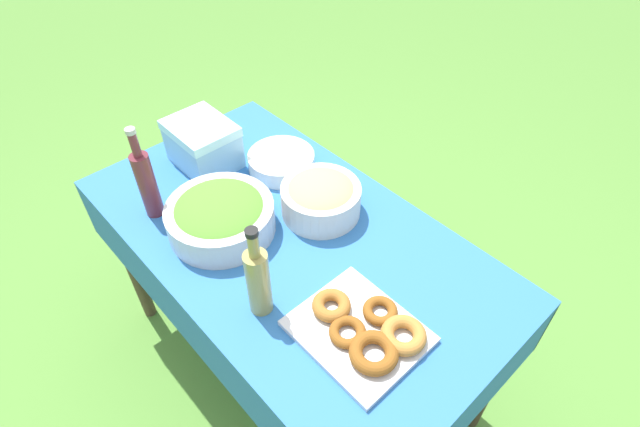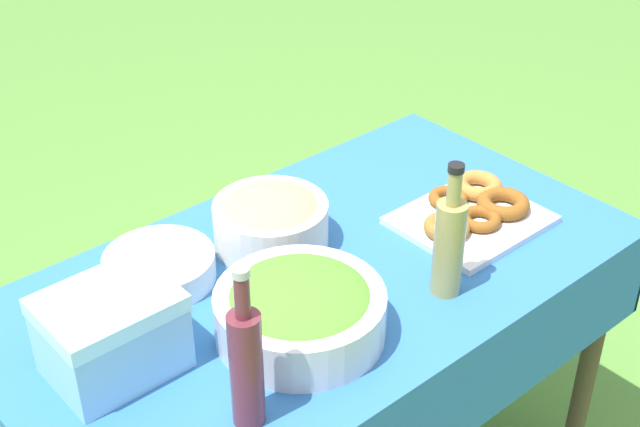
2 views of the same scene
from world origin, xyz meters
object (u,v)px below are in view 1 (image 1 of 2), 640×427
object	(u,v)px
wine_bottle	(147,182)
olive_oil_bottle	(258,280)
plate_stack	(281,162)
donut_platter	(365,331)
pasta_bowl	(321,197)
cooler_box	(203,144)
salad_bowl	(220,215)

from	to	relation	value
wine_bottle	olive_oil_bottle	bearing A→B (deg)	2.69
plate_stack	wine_bottle	distance (m)	0.46
donut_platter	olive_oil_bottle	size ratio (longest dim) A/B	1.11
plate_stack	olive_oil_bottle	distance (m)	0.60
pasta_bowl	cooler_box	bearing A→B (deg)	-164.50
salad_bowl	plate_stack	bearing A→B (deg)	108.34
plate_stack	cooler_box	size ratio (longest dim) A/B	1.00
cooler_box	donut_platter	bearing A→B (deg)	-6.50
salad_bowl	donut_platter	world-z (taller)	salad_bowl
plate_stack	wine_bottle	size ratio (longest dim) A/B	0.72
salad_bowl	cooler_box	bearing A→B (deg)	154.83
donut_platter	wine_bottle	bearing A→B (deg)	-168.03
pasta_bowl	cooler_box	world-z (taller)	cooler_box
salad_bowl	plate_stack	distance (m)	0.34
wine_bottle	cooler_box	distance (m)	0.29
pasta_bowl	olive_oil_bottle	size ratio (longest dim) A/B	0.85
donut_platter	plate_stack	distance (m)	0.72
olive_oil_bottle	cooler_box	world-z (taller)	olive_oil_bottle
donut_platter	wine_bottle	distance (m)	0.79
wine_bottle	cooler_box	bearing A→B (deg)	111.95
donut_platter	olive_oil_bottle	world-z (taller)	olive_oil_bottle
olive_oil_bottle	wine_bottle	distance (m)	0.52
plate_stack	wine_bottle	xyz separation A→B (m)	(-0.10, -0.44, 0.10)
pasta_bowl	donut_platter	distance (m)	0.47
plate_stack	wine_bottle	world-z (taller)	wine_bottle
pasta_bowl	salad_bowl	bearing A→B (deg)	-118.21
donut_platter	plate_stack	size ratio (longest dim) A/B	1.43
olive_oil_bottle	salad_bowl	bearing A→B (deg)	163.86
pasta_bowl	olive_oil_bottle	xyz separation A→B (m)	(0.16, -0.37, 0.05)
plate_stack	olive_oil_bottle	xyz separation A→B (m)	(0.42, -0.42, 0.09)
salad_bowl	donut_platter	bearing A→B (deg)	4.95
salad_bowl	cooler_box	xyz separation A→B (m)	(-0.32, 0.15, 0.02)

